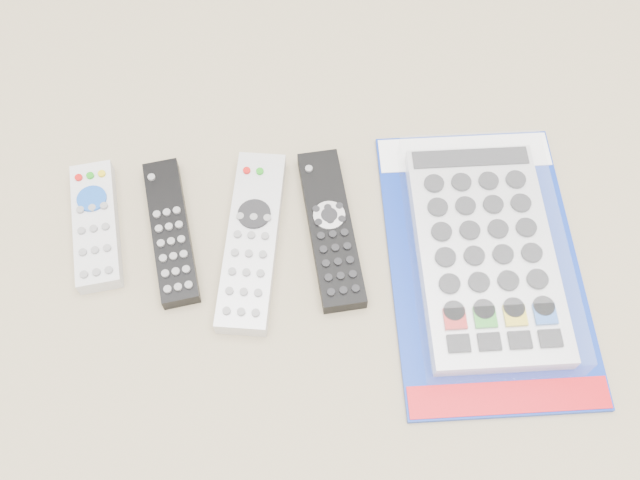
{
  "coord_description": "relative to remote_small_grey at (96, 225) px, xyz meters",
  "views": [
    {
      "loc": [
        -0.0,
        -0.35,
        0.73
      ],
      "look_at": [
        0.02,
        0.03,
        0.01
      ],
      "focal_mm": 40.0,
      "sensor_mm": 36.0,
      "label": 1
    }
  ],
  "objects": [
    {
      "name": "remote_silver_dvd",
      "position": [
        0.18,
        -0.03,
        0.0
      ],
      "size": [
        0.09,
        0.23,
        0.03
      ],
      "rotation": [
        0.0,
        0.0,
        -0.14
      ],
      "color": "silver",
      "rests_on": "ground"
    },
    {
      "name": "remote_slim_black",
      "position": [
        0.09,
        -0.01,
        -0.0
      ],
      "size": [
        0.07,
        0.19,
        0.02
      ],
      "rotation": [
        0.0,
        0.0,
        0.16
      ],
      "color": "black",
      "rests_on": "ground"
    },
    {
      "name": "remote_large_black",
      "position": [
        0.27,
        -0.02,
        -0.0
      ],
      "size": [
        0.07,
        0.21,
        0.02
      ],
      "rotation": [
        0.0,
        0.0,
        0.09
      ],
      "color": "black",
      "rests_on": "ground"
    },
    {
      "name": "remote_small_grey",
      "position": [
        0.0,
        0.0,
        0.0
      ],
      "size": [
        0.07,
        0.17,
        0.02
      ],
      "rotation": [
        0.0,
        0.0,
        0.14
      ],
      "color": "#BCBCBF",
      "rests_on": "ground"
    },
    {
      "name": "jumbo_remote_packaged",
      "position": [
        0.44,
        -0.07,
        0.01
      ],
      "size": [
        0.22,
        0.36,
        0.05
      ],
      "rotation": [
        0.0,
        0.0,
        -0.01
      ],
      "color": "#0E2B9B",
      "rests_on": "ground"
    }
  ]
}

